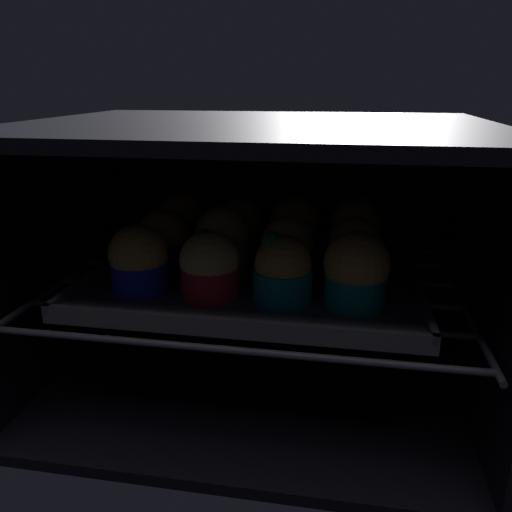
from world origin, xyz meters
TOP-DOWN VIEW (x-y plane):
  - oven_cavity at (0.00, 26.25)cm, footprint 59.00×47.00cm
  - oven_rack at (0.00, 22.00)cm, footprint 54.80×42.00cm
  - baking_tray at (0.00, 21.99)cm, footprint 43.51×34.76cm
  - muffin_row0_col0 at (-13.21, 13.07)cm, footprint 7.38×7.38cm
  - muffin_row0_col1 at (-4.13, 12.95)cm, footprint 7.29×7.29cm
  - muffin_row0_col2 at (4.73, 13.29)cm, footprint 7.10×7.10cm
  - muffin_row0_col3 at (13.31, 13.14)cm, footprint 7.66×7.66cm
  - muffin_row1_col0 at (-13.29, 21.98)cm, footprint 7.19×7.19cm
  - muffin_row1_col1 at (-4.67, 21.85)cm, footprint 7.45×7.45cm
  - muffin_row1_col2 at (4.35, 21.84)cm, footprint 7.10×7.10cm
  - muffin_row1_col3 at (13.15, 22.33)cm, footprint 7.10×7.10cm
  - muffin_row2_col0 at (-13.49, 30.68)cm, footprint 7.10×7.10cm
  - muffin_row2_col1 at (-4.26, 30.90)cm, footprint 7.10×7.10cm
  - muffin_row2_col2 at (4.39, 30.53)cm, footprint 7.48×7.48cm
  - muffin_row2_col3 at (13.36, 30.42)cm, footprint 7.57×7.57cm

SIDE VIEW (x-z plane):
  - oven_rack at x=0.00cm, z-range 13.20..14.00cm
  - baking_tray at x=0.00cm, z-range 13.57..15.77cm
  - oven_cavity at x=0.00cm, z-range -1.50..35.50cm
  - muffin_row0_col2 at x=4.73cm, z-range 14.62..23.23cm
  - muffin_row1_col2 at x=4.35cm, z-range 14.85..23.05cm
  - muffin_row2_col1 at x=-4.26cm, z-range 14.81..23.11cm
  - muffin_row1_col0 at x=-13.29cm, z-range 14.82..23.14cm
  - muffin_row1_col3 at x=13.15cm, z-range 14.77..23.25cm
  - muffin_row0_col1 at x=-4.13cm, z-range 14.76..23.28cm
  - muffin_row0_col0 at x=-13.21cm, z-range 14.83..23.42cm
  - muffin_row2_col0 at x=-13.49cm, z-range 14.91..23.82cm
  - muffin_row0_col3 at x=13.31cm, z-range 14.89..23.92cm
  - muffin_row2_col2 at x=4.39cm, z-range 14.92..23.90cm
  - muffin_row2_col3 at x=13.36cm, z-range 14.74..24.17cm
  - muffin_row1_col1 at x=-4.67cm, z-range 14.93..24.09cm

